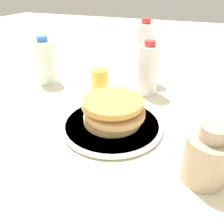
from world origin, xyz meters
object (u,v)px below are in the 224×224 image
juice_glass (100,80)px  water_bottle_mid (46,62)px  cream_jug (206,158)px  plate (112,124)px  water_bottle_near (148,70)px  water_bottle_far (144,53)px  pancake_stack (113,111)px

juice_glass → water_bottle_mid: (0.23, 0.00, 0.04)m
juice_glass → cream_jug: bearing=139.9°
plate → water_bottle_mid: 0.42m
water_bottle_near → cream_jug: bearing=119.8°
juice_glass → water_bottle_far: 0.21m
pancake_stack → water_bottle_near: size_ratio=0.93×
juice_glass → water_bottle_mid: water_bottle_mid is taller
water_bottle_near → water_bottle_mid: size_ratio=1.04×
pancake_stack → cream_jug: size_ratio=1.34×
plate → cream_jug: (-0.25, 0.11, 0.05)m
juice_glass → water_bottle_near: water_bottle_near is taller
pancake_stack → water_bottle_near: water_bottle_near is taller
water_bottle_near → water_bottle_mid: bearing=7.1°
cream_jug → water_bottle_far: bearing=-62.0°
pancake_stack → water_bottle_mid: 0.41m
juice_glass → water_bottle_near: (-0.17, -0.05, 0.05)m
juice_glass → water_bottle_near: size_ratio=0.44×
plate → juice_glass: size_ratio=3.44×
water_bottle_mid → water_bottle_far: size_ratio=0.75×
pancake_stack → water_bottle_far: (0.01, -0.36, 0.07)m
pancake_stack → water_bottle_far: bearing=-88.9°
pancake_stack → water_bottle_far: size_ratio=0.73×
cream_jug → water_bottle_near: bearing=-60.2°
water_bottle_far → plate: bearing=90.9°
pancake_stack → juice_glass: (0.13, -0.20, -0.01)m
water_bottle_mid → pancake_stack: bearing=151.0°
plate → pancake_stack: (-0.00, -0.00, 0.04)m
plate → water_bottle_far: (0.01, -0.36, 0.11)m
pancake_stack → water_bottle_near: (-0.04, -0.25, 0.04)m
cream_jug → plate: bearing=-24.3°
juice_glass → cream_jug: 0.49m
pancake_stack → water_bottle_near: bearing=-98.6°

